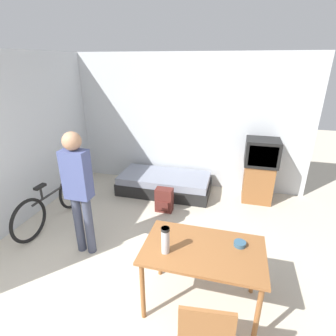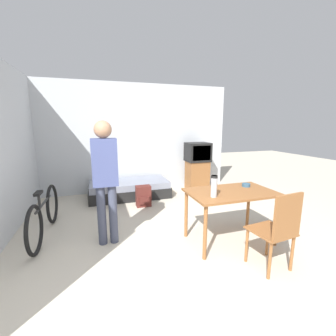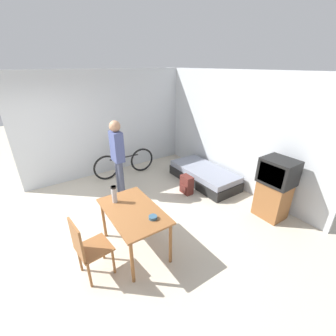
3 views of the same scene
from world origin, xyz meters
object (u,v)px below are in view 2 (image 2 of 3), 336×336
daybed (129,189)px  person_standing (105,174)px  bicycle (45,214)px  mate_bowl (246,185)px  tv (197,165)px  thermos_flask (214,185)px  backpack (143,196)px  wooden_chair (278,228)px  dining_table (231,198)px

daybed → person_standing: bearing=-106.4°
daybed → bicycle: size_ratio=1.09×
mate_bowl → bicycle: bearing=164.0°
tv → person_standing: person_standing is taller
thermos_flask → backpack: bearing=106.0°
tv → bicycle: tv is taller
tv → bicycle: size_ratio=0.72×
person_standing → backpack: (0.79, 1.32, -0.82)m
tv → bicycle: bearing=-153.7°
daybed → wooden_chair: (1.24, -3.29, 0.36)m
wooden_chair → mate_bowl: size_ratio=7.91×
mate_bowl → wooden_chair: bearing=-104.1°
dining_table → thermos_flask: size_ratio=4.29×
thermos_flask → tv: bearing=69.0°
daybed → person_standing: (-0.60, -2.04, 0.85)m
person_standing → dining_table: bearing=-15.7°
tv → mate_bowl: (-0.35, -2.50, 0.14)m
bicycle → mate_bowl: 3.13m
tv → dining_table: (-0.71, -2.65, 0.02)m
daybed → thermos_flask: bearing=-74.3°
tv → backpack: tv is taller
person_standing → mate_bowl: 2.11m
person_standing → mate_bowl: (2.07, -0.34, -0.25)m
daybed → wooden_chair: 3.54m
wooden_chair → person_standing: (-1.83, 1.26, 0.49)m
bicycle → thermos_flask: (2.26, -1.14, 0.57)m
daybed → mate_bowl: bearing=-58.3°
daybed → person_standing: size_ratio=1.05×
wooden_chair → dining_table: bearing=99.1°
mate_bowl → dining_table: bearing=-157.9°
daybed → mate_bowl: (1.47, -2.37, 0.60)m
person_standing → mate_bowl: bearing=-9.2°
thermos_flask → backpack: (-0.56, 1.94, -0.71)m
dining_table → mate_bowl: size_ratio=10.02×
backpack → person_standing: bearing=-120.9°
tv → mate_bowl: tv is taller
backpack → bicycle: bearing=-154.8°
thermos_flask → bicycle: bearing=153.2°
dining_table → bicycle: bearing=159.2°
wooden_chair → person_standing: size_ratio=0.56×
thermos_flask → mate_bowl: (0.72, 0.29, -0.13)m
dining_table → bicycle: dining_table is taller
dining_table → mate_bowl: bearing=22.1°
tv → person_standing: bearing=-138.2°
bicycle → person_standing: (0.91, -0.52, 0.69)m
thermos_flask → backpack: thermos_flask is taller
dining_table → wooden_chair: 0.80m
bicycle → backpack: bearing=25.2°
bicycle → wooden_chair: bearing=-32.9°
backpack → tv: bearing=27.5°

